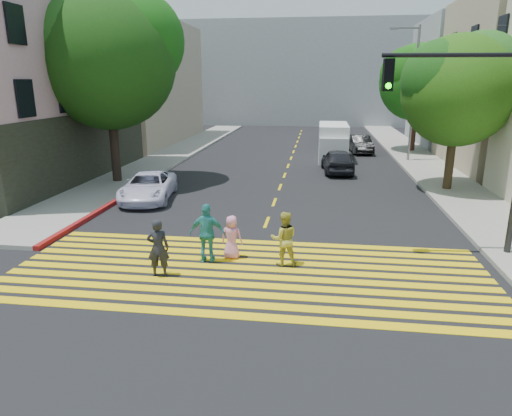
% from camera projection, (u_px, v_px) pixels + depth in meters
% --- Properties ---
extents(ground, '(120.00, 120.00, 0.00)m').
position_uv_depth(ground, '(240.00, 292.00, 11.61)').
color(ground, black).
extents(sidewalk_left, '(3.00, 40.00, 0.15)m').
position_uv_depth(sidewalk_left, '(177.00, 152.00, 33.68)').
color(sidewalk_left, gray).
rests_on(sidewalk_left, ground).
extents(sidewalk_right, '(3.00, 60.00, 0.15)m').
position_uv_depth(sidewalk_right, '(440.00, 178.00, 24.79)').
color(sidewalk_right, gray).
rests_on(sidewalk_right, ground).
extents(curb_red, '(0.20, 8.00, 0.16)m').
position_uv_depth(curb_red, '(95.00, 213.00, 18.21)').
color(curb_red, maroon).
rests_on(curb_red, ground).
extents(crosswalk, '(13.40, 5.30, 0.01)m').
position_uv_depth(crosswalk, '(248.00, 272.00, 12.82)').
color(crosswalk, yellow).
rests_on(crosswalk, ground).
extents(lane_line, '(0.12, 34.40, 0.01)m').
position_uv_depth(lane_line, '(292.00, 155.00, 33.07)').
color(lane_line, yellow).
rests_on(lane_line, ground).
extents(building_left_tan, '(12.00, 16.00, 10.00)m').
position_uv_depth(building_left_tan, '(111.00, 83.00, 39.06)').
color(building_left_tan, tan).
rests_on(building_left_tan, ground).
extents(building_right_grey, '(10.00, 10.00, 10.00)m').
position_uv_depth(building_right_grey, '(484.00, 83.00, 36.92)').
color(building_right_grey, gray).
rests_on(building_right_grey, ground).
extents(backdrop_block, '(30.00, 8.00, 12.00)m').
position_uv_depth(backdrop_block, '(306.00, 74.00, 55.78)').
color(backdrop_block, gray).
rests_on(backdrop_block, ground).
extents(tree_left, '(8.67, 8.63, 9.59)m').
position_uv_depth(tree_left, '(109.00, 54.00, 22.27)').
color(tree_left, black).
rests_on(tree_left, ground).
extents(tree_right_near, '(5.89, 5.57, 7.41)m').
position_uv_depth(tree_right_near, '(460.00, 85.00, 20.87)').
color(tree_right_near, '#2F2617').
rests_on(tree_right_near, ground).
extents(tree_right_far, '(6.96, 6.85, 7.96)m').
position_uv_depth(tree_right_far, '(419.00, 78.00, 32.87)').
color(tree_right_far, black).
rests_on(tree_right_far, ground).
extents(pedestrian_man, '(0.65, 0.49, 1.63)m').
position_uv_depth(pedestrian_man, '(158.00, 248.00, 12.39)').
color(pedestrian_man, '#212228').
rests_on(pedestrian_man, ground).
extents(pedestrian_woman, '(0.88, 0.74, 1.61)m').
position_uv_depth(pedestrian_woman, '(284.00, 239.00, 13.14)').
color(pedestrian_woman, gold).
rests_on(pedestrian_woman, ground).
extents(pedestrian_child, '(0.70, 0.50, 1.33)m').
position_uv_depth(pedestrian_child, '(232.00, 237.00, 13.68)').
color(pedestrian_child, pink).
rests_on(pedestrian_child, ground).
extents(pedestrian_extra, '(1.05, 0.47, 1.77)m').
position_uv_depth(pedestrian_extra, '(207.00, 233.00, 13.36)').
color(pedestrian_extra, teal).
rests_on(pedestrian_extra, ground).
extents(white_sedan, '(2.66, 4.66, 1.22)m').
position_uv_depth(white_sedan, '(148.00, 187.00, 20.45)').
color(white_sedan, white).
rests_on(white_sedan, ground).
extents(dark_car_near, '(1.96, 4.20, 1.39)m').
position_uv_depth(dark_car_near, '(338.00, 161.00, 26.53)').
color(dark_car_near, black).
rests_on(dark_car_near, ground).
extents(silver_car, '(2.57, 5.27, 1.48)m').
position_uv_depth(silver_car, '(332.00, 131.00, 41.51)').
color(silver_car, '#979DA3').
rests_on(silver_car, ground).
extents(dark_car_parked, '(1.79, 4.05, 1.29)m').
position_uv_depth(dark_car_parked, '(360.00, 144.00, 33.91)').
color(dark_car_parked, black).
rests_on(dark_car_parked, ground).
extents(white_van, '(1.91, 5.03, 2.37)m').
position_uv_depth(white_van, '(333.00, 143.00, 30.82)').
color(white_van, white).
rests_on(white_van, ground).
extents(traffic_signal, '(4.29, 0.65, 6.30)m').
position_uv_depth(traffic_signal, '(485.00, 122.00, 12.95)').
color(traffic_signal, black).
rests_on(traffic_signal, ground).
extents(street_lamp, '(1.92, 0.54, 8.50)m').
position_uv_depth(street_lamp, '(412.00, 86.00, 28.79)').
color(street_lamp, slate).
rests_on(street_lamp, ground).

